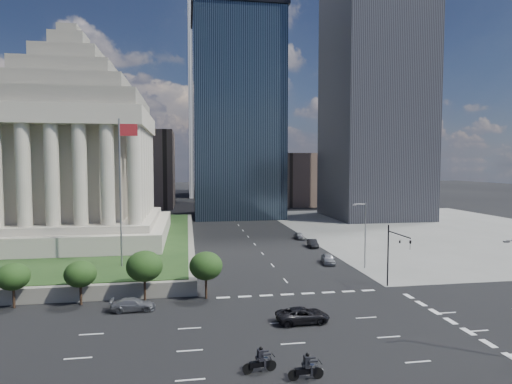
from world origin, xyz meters
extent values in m
plane|color=black|center=(0.00, 100.00, 0.00)|extent=(500.00, 500.00, 0.00)
cube|color=slate|center=(46.00, 60.00, 0.01)|extent=(68.00, 90.00, 0.03)
cube|color=slate|center=(-45.00, 50.00, 0.90)|extent=(66.00, 70.00, 1.80)
cube|color=#1E3917|center=(-45.00, 50.00, 1.85)|extent=(64.00, 68.00, 0.10)
cylinder|color=slate|center=(-22.00, 24.00, 11.90)|extent=(0.24, 0.24, 20.00)
cube|color=maroon|center=(-20.80, 24.00, 20.40)|extent=(2.40, 0.05, 1.60)
cube|color=black|center=(2.00, 95.00, 30.00)|extent=(26.00, 26.00, 60.00)
cube|color=gray|center=(8.00, 185.00, 95.00)|extent=(40.00, 40.00, 190.00)
cube|color=black|center=(42.00, 85.00, 50.00)|extent=(26.00, 28.00, 100.00)
cube|color=brown|center=(32.00, 130.00, 10.00)|extent=(20.00, 30.00, 20.00)
cube|color=brown|center=(-30.00, 130.00, 14.00)|extent=(24.00, 30.00, 28.00)
cylinder|color=black|center=(12.50, 15.50, 4.00)|extent=(0.18, 0.18, 8.00)
cylinder|color=black|center=(12.50, 12.75, 7.20)|extent=(0.14, 5.50, 0.14)
cube|color=black|center=(12.50, 10.00, 6.40)|extent=(0.30, 0.30, 1.10)
cube|color=slate|center=(11.70, -6.00, 9.70)|extent=(0.50, 0.22, 0.14)
cylinder|color=slate|center=(13.50, 25.00, 5.00)|extent=(0.16, 0.16, 10.00)
cylinder|color=slate|center=(12.60, 25.00, 9.80)|extent=(1.80, 0.12, 0.12)
cube|color=slate|center=(11.70, 25.00, 9.70)|extent=(0.50, 0.22, 0.14)
imported|color=black|center=(-1.82, 4.75, 0.74)|extent=(5.43, 2.63, 1.49)
imported|color=#57595E|center=(-18.96, 11.00, 0.69)|extent=(4.75, 1.98, 1.37)
imported|color=gray|center=(9.00, 28.79, 0.79)|extent=(2.63, 4.87, 1.57)
imported|color=black|center=(10.51, 42.28, 0.73)|extent=(1.92, 4.52, 1.45)
imported|color=#5C5E64|center=(10.24, 51.29, 0.68)|extent=(4.07, 1.78, 1.36)
camera|label=1|loc=(-13.07, -35.70, 15.75)|focal=30.00mm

